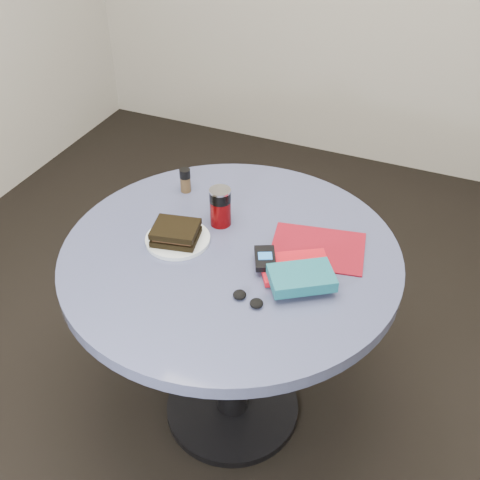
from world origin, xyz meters
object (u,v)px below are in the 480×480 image
at_px(pepper_grinder, 185,180).
at_px(sandwich, 176,233).
at_px(magazine, 318,248).
at_px(headphones, 248,299).
at_px(novel, 302,278).
at_px(table, 231,292).
at_px(red_book, 295,267).
at_px(mp3_player, 265,258).
at_px(plate, 178,239).
at_px(soda_can, 220,207).

bearing_deg(pepper_grinder, sandwich, -68.55).
relative_size(magazine, headphones, 2.78).
xyz_separation_m(novel, headphones, (-0.11, -0.11, -0.03)).
distance_m(table, pepper_grinder, 0.41).
distance_m(magazine, red_book, 0.12).
bearing_deg(pepper_grinder, table, -41.27).
bearing_deg(headphones, table, 125.98).
bearing_deg(red_book, mp3_player, 159.48).
distance_m(plate, soda_can, 0.16).
bearing_deg(soda_can, sandwich, -120.46).
relative_size(plate, red_book, 1.00).
height_order(plate, sandwich, sandwich).
bearing_deg(soda_can, headphones, -53.85).
bearing_deg(soda_can, magazine, -0.66).
xyz_separation_m(plate, headphones, (0.29, -0.16, 0.00)).
xyz_separation_m(table, sandwich, (-0.17, -0.03, 0.20)).
distance_m(table, headphones, 0.28).
bearing_deg(mp3_player, table, 168.11).
xyz_separation_m(plate, novel, (0.41, -0.05, 0.03)).
relative_size(novel, headphones, 1.76).
bearing_deg(magazine, novel, -98.01).
bearing_deg(magazine, sandwich, -172.01).
bearing_deg(red_book, magazine, 45.66).
relative_size(table, magazine, 3.70).
relative_size(table, pepper_grinder, 12.03).
bearing_deg(pepper_grinder, plate, -67.84).
xyz_separation_m(plate, magazine, (0.40, 0.13, -0.00)).
bearing_deg(magazine, plate, -173.00).
height_order(plate, pepper_grinder, pepper_grinder).
bearing_deg(soda_can, pepper_grinder, 146.57).
bearing_deg(pepper_grinder, magazine, -14.07).
height_order(table, mp3_player, mp3_player).
distance_m(table, novel, 0.32).
bearing_deg(plate, red_book, 1.31).
bearing_deg(mp3_player, soda_can, 145.48).
distance_m(plate, novel, 0.41).
height_order(table, red_book, red_book).
relative_size(sandwich, novel, 0.88).
height_order(magazine, headphones, headphones).
xyz_separation_m(sandwich, headphones, (0.29, -0.15, -0.03)).
relative_size(plate, headphones, 1.99).
distance_m(table, sandwich, 0.26).
bearing_deg(sandwich, plate, 85.87).
height_order(soda_can, magazine, soda_can).
relative_size(soda_can, headphones, 1.28).
bearing_deg(table, pepper_grinder, 138.73).
height_order(novel, mp3_player, novel).
height_order(sandwich, novel, sandwich).
xyz_separation_m(magazine, red_book, (-0.03, -0.12, 0.01)).
distance_m(sandwich, magazine, 0.42).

